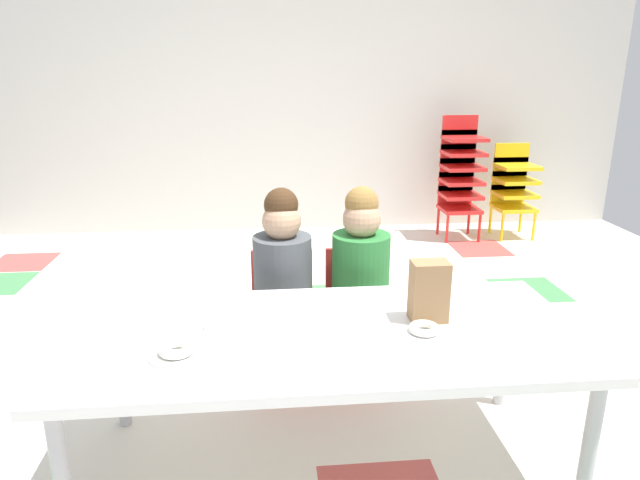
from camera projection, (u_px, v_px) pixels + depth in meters
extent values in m
cube|color=silver|center=(348.00, 371.00, 2.74)|extent=(5.77, 5.24, 0.02)
cube|color=#B24C47|center=(479.00, 248.00, 4.57)|extent=(0.43, 0.43, 0.00)
cube|color=#478C51|center=(328.00, 297.00, 3.59)|extent=(0.43, 0.43, 0.00)
cube|color=#B24C47|center=(23.00, 262.00, 4.24)|extent=(0.43, 0.43, 0.00)
cube|color=#478C51|center=(529.00, 290.00, 3.71)|extent=(0.43, 0.43, 0.00)
cube|color=beige|center=(307.00, 75.00, 4.83)|extent=(5.77, 0.10, 2.72)
cube|color=white|center=(326.00, 335.00, 1.92)|extent=(1.76, 0.78, 0.04)
cylinder|color=#B2B2B7|center=(589.00, 451.00, 1.76)|extent=(0.05, 0.05, 0.52)
cylinder|color=#B2B2B7|center=(120.00, 368.00, 2.24)|extent=(0.05, 0.05, 0.52)
cylinder|color=#B2B2B7|center=(504.00, 350.00, 2.38)|extent=(0.05, 0.05, 0.52)
cube|color=red|center=(284.00, 322.00, 2.55)|extent=(0.32, 0.30, 0.03)
cube|color=red|center=(282.00, 280.00, 2.65)|extent=(0.29, 0.02, 0.30)
cylinder|color=#4C5156|center=(283.00, 277.00, 2.49)|extent=(0.28, 0.28, 0.38)
sphere|color=tan|center=(282.00, 221.00, 2.41)|extent=(0.17, 0.17, 0.17)
sphere|color=#472D19|center=(281.00, 205.00, 2.40)|extent=(0.15, 0.15, 0.15)
cylinder|color=red|center=(254.00, 367.00, 2.46)|extent=(0.02, 0.02, 0.28)
cylinder|color=red|center=(317.00, 364.00, 2.49)|extent=(0.02, 0.02, 0.28)
cylinder|color=red|center=(255.00, 340.00, 2.71)|extent=(0.02, 0.02, 0.28)
cylinder|color=red|center=(312.00, 337.00, 2.73)|extent=(0.02, 0.02, 0.28)
cube|color=red|center=(360.00, 319.00, 2.59)|extent=(0.32, 0.30, 0.03)
cube|color=red|center=(355.00, 277.00, 2.68)|extent=(0.29, 0.02, 0.30)
cylinder|color=#2D7A38|center=(361.00, 275.00, 2.52)|extent=(0.33, 0.33, 0.38)
sphere|color=tan|center=(362.00, 219.00, 2.44)|extent=(0.17, 0.17, 0.17)
sphere|color=olive|center=(362.00, 203.00, 2.43)|extent=(0.15, 0.15, 0.15)
cylinder|color=red|center=(333.00, 363.00, 2.49)|extent=(0.02, 0.02, 0.28)
cylinder|color=red|center=(394.00, 360.00, 2.52)|extent=(0.02, 0.02, 0.28)
cylinder|color=red|center=(327.00, 336.00, 2.74)|extent=(0.02, 0.02, 0.28)
cylinder|color=red|center=(382.00, 334.00, 2.77)|extent=(0.02, 0.02, 0.28)
cube|color=red|center=(459.00, 209.00, 4.77)|extent=(0.32, 0.30, 0.03)
cube|color=red|center=(455.00, 195.00, 4.88)|extent=(0.30, 0.02, 0.18)
cube|color=red|center=(460.00, 195.00, 4.74)|extent=(0.32, 0.30, 0.03)
cube|color=red|center=(456.00, 182.00, 4.84)|extent=(0.30, 0.02, 0.18)
cube|color=red|center=(462.00, 182.00, 4.70)|extent=(0.32, 0.30, 0.03)
cube|color=red|center=(457.00, 168.00, 4.81)|extent=(0.30, 0.02, 0.18)
cube|color=red|center=(463.00, 167.00, 4.67)|extent=(0.32, 0.30, 0.03)
cube|color=red|center=(458.00, 154.00, 4.77)|extent=(0.30, 0.02, 0.18)
cube|color=red|center=(464.00, 153.00, 4.63)|extent=(0.32, 0.30, 0.03)
cube|color=red|center=(459.00, 140.00, 4.74)|extent=(0.30, 0.02, 0.18)
cube|color=red|center=(465.00, 139.00, 4.60)|extent=(0.32, 0.30, 0.03)
cube|color=red|center=(460.00, 126.00, 4.70)|extent=(0.30, 0.02, 0.18)
cylinder|color=red|center=(447.00, 228.00, 4.67)|extent=(0.02, 0.02, 0.26)
cylinder|color=red|center=(479.00, 227.00, 4.70)|extent=(0.02, 0.02, 0.26)
cylinder|color=red|center=(438.00, 220.00, 4.92)|extent=(0.02, 0.02, 0.26)
cylinder|color=red|center=(469.00, 219.00, 4.95)|extent=(0.02, 0.02, 0.26)
cube|color=yellow|center=(513.00, 208.00, 4.82)|extent=(0.32, 0.30, 0.03)
cube|color=yellow|center=(508.00, 194.00, 4.92)|extent=(0.30, 0.02, 0.18)
cube|color=yellow|center=(515.00, 194.00, 4.78)|extent=(0.32, 0.30, 0.03)
cube|color=yellow|center=(509.00, 181.00, 4.89)|extent=(0.30, 0.02, 0.18)
cube|color=yellow|center=(516.00, 181.00, 4.74)|extent=(0.32, 0.30, 0.03)
cube|color=yellow|center=(510.00, 167.00, 4.85)|extent=(0.30, 0.02, 0.18)
cube|color=yellow|center=(518.00, 167.00, 4.71)|extent=(0.32, 0.30, 0.03)
cube|color=yellow|center=(512.00, 154.00, 4.82)|extent=(0.30, 0.02, 0.18)
cylinder|color=yellow|center=(502.00, 227.00, 4.72)|extent=(0.02, 0.02, 0.26)
cylinder|color=yellow|center=(534.00, 226.00, 4.74)|extent=(0.02, 0.02, 0.26)
cylinder|color=yellow|center=(490.00, 219.00, 4.97)|extent=(0.02, 0.02, 0.26)
cylinder|color=yellow|center=(521.00, 218.00, 4.99)|extent=(0.02, 0.02, 0.26)
cube|color=#9E754C|center=(429.00, 291.00, 1.96)|extent=(0.13, 0.09, 0.22)
cylinder|color=white|center=(177.00, 354.00, 1.74)|extent=(0.18, 0.18, 0.01)
cylinder|color=white|center=(229.00, 324.00, 1.96)|extent=(0.18, 0.18, 0.01)
torus|color=white|center=(177.00, 349.00, 1.74)|extent=(0.11, 0.11, 0.03)
torus|color=white|center=(424.00, 328.00, 1.90)|extent=(0.11, 0.11, 0.03)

